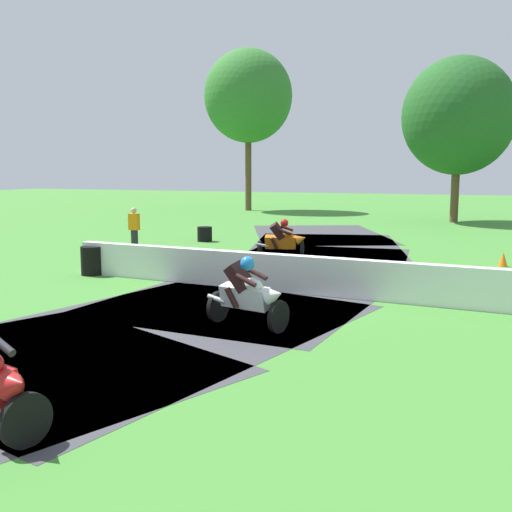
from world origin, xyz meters
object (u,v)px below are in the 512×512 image
track_marshal (134,231)px  traffic_cone (503,259)px  motorcycle_chase_white (248,294)px  motorcycle_trailing_orange (283,240)px  tire_stack_mid_a (92,261)px  tire_stack_mid_b (205,234)px

track_marshal → traffic_cone: size_ratio=3.70×
track_marshal → traffic_cone: bearing=9.2°
motorcycle_chase_white → motorcycle_trailing_orange: bearing=104.7°
motorcycle_chase_white → track_marshal: bearing=134.0°
traffic_cone → track_marshal: bearing=-170.8°
motorcycle_chase_white → tire_stack_mid_a: bearing=149.2°
motorcycle_chase_white → motorcycle_trailing_orange: (-2.19, 8.36, -0.01)m
tire_stack_mid_b → traffic_cone: 11.55m
tire_stack_mid_b → track_marshal: 4.43m
tire_stack_mid_b → track_marshal: (-0.53, -4.37, 0.52)m
track_marshal → traffic_cone: 11.99m
motorcycle_trailing_orange → tire_stack_mid_b: bearing=142.1°
tire_stack_mid_b → track_marshal: size_ratio=0.37×
motorcycle_trailing_orange → tire_stack_mid_b: motorcycle_trailing_orange is taller
tire_stack_mid_a → traffic_cone: (10.73, 5.78, -0.18)m
tire_stack_mid_a → tire_stack_mid_b: (-0.56, 8.24, -0.10)m
motorcycle_chase_white → tire_stack_mid_a: size_ratio=2.13×
motorcycle_chase_white → traffic_cone: size_ratio=3.87×
motorcycle_trailing_orange → tire_stack_mid_a: motorcycle_trailing_orange is taller
tire_stack_mid_a → traffic_cone: bearing=28.3°
motorcycle_chase_white → track_marshal: track_marshal is taller
motorcycle_trailing_orange → traffic_cone: 6.79m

